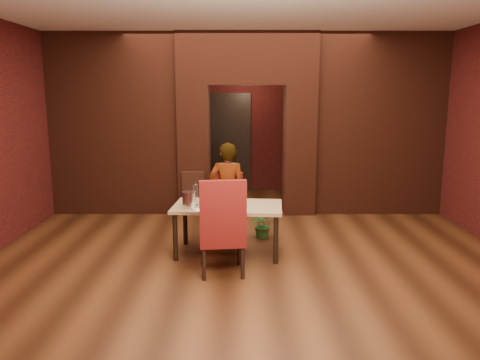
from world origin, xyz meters
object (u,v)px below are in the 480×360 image
object	(u,v)px
person_seated	(227,192)
water_bottle	(195,194)
chair_far	(226,206)
wine_glass_a	(220,198)
wine_glass_b	(237,197)
chair_near	(222,225)
wine_bucket	(189,200)
potted_plant	(263,225)
wine_glass_c	(240,199)
dining_table	(228,229)

from	to	relation	value
person_seated	water_bottle	distance (m)	0.72
chair_far	person_seated	bearing A→B (deg)	-69.12
water_bottle	wine_glass_a	bearing A→B (deg)	1.19
wine_glass_b	wine_glass_a	bearing A→B (deg)	176.42
chair_near	wine_bucket	bearing A→B (deg)	-55.92
wine_glass_a	wine_glass_b	distance (m)	0.23
wine_glass_a	potted_plant	world-z (taller)	wine_glass_a
wine_glass_a	wine_glass_c	distance (m)	0.29
wine_bucket	person_seated	bearing A→B (deg)	57.79
chair_near	dining_table	bearing A→B (deg)	-100.25
person_seated	wine_glass_b	xyz separation A→B (m)	(0.14, -0.59, 0.06)
person_seated	wine_glass_a	bearing A→B (deg)	82.58
dining_table	water_bottle	distance (m)	0.66
wine_glass_a	wine_glass_c	world-z (taller)	wine_glass_a
person_seated	wine_bucket	world-z (taller)	person_seated
dining_table	wine_bucket	xyz separation A→B (m)	(-0.50, -0.16, 0.45)
chair_far	potted_plant	distance (m)	0.63
wine_glass_a	chair_near	bearing A→B (deg)	-85.82
wine_bucket	wine_glass_c	bearing A→B (deg)	8.91
dining_table	wine_glass_a	size ratio (longest dim) A/B	7.76
chair_near	wine_glass_c	size ratio (longest dim) A/B	6.50
wine_glass_b	person_seated	bearing A→B (deg)	103.63
person_seated	wine_glass_c	xyz separation A→B (m)	(0.19, -0.66, 0.04)
dining_table	chair_far	bearing A→B (deg)	97.79
wine_glass_a	water_bottle	distance (m)	0.34
wine_glass_c	potted_plant	world-z (taller)	wine_glass_c
dining_table	chair_near	size ratio (longest dim) A/B	1.22
chair_far	wine_glass_c	bearing A→B (deg)	-67.61
wine_glass_b	potted_plant	size ratio (longest dim) A/B	0.56
chair_near	wine_glass_a	distance (m)	0.75
person_seated	dining_table	bearing A→B (deg)	92.88
person_seated	wine_bucket	xyz separation A→B (m)	(-0.48, -0.77, 0.06)
person_seated	water_bottle	size ratio (longest dim) A/B	4.90
wine_glass_b	water_bottle	distance (m)	0.56
chair_near	person_seated	xyz separation A→B (m)	(0.03, 1.30, 0.14)
chair_far	wine_glass_c	distance (m)	0.81
chair_near	person_seated	world-z (taller)	person_seated
person_seated	potted_plant	bearing A→B (deg)	-168.87
water_bottle	potted_plant	distance (m)	1.33
wine_glass_a	wine_bucket	size ratio (longest dim) A/B	0.87
chair_near	wine_glass_c	bearing A→B (deg)	-114.90
person_seated	potted_plant	size ratio (longest dim) A/B	3.65
dining_table	wine_bucket	world-z (taller)	wine_bucket
chair_far	potted_plant	world-z (taller)	chair_far
wine_glass_b	wine_glass_c	world-z (taller)	wine_glass_b
wine_glass_c	potted_plant	xyz separation A→B (m)	(0.35, 0.76, -0.57)
chair_far	water_bottle	distance (m)	0.83
person_seated	wine_glass_c	distance (m)	0.69
chair_near	water_bottle	bearing A→B (deg)	-67.90
wine_glass_c	chair_near	bearing A→B (deg)	-108.95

